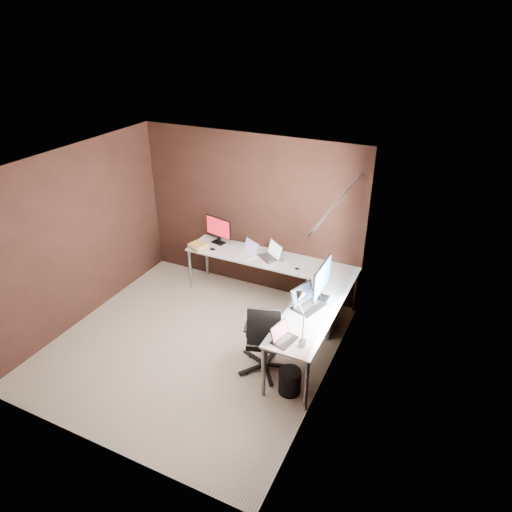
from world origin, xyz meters
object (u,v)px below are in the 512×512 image
(drawer_pedestal, at_px, (321,309))
(laptop_silver, at_px, (271,255))
(laptop_white, at_px, (248,252))
(monitor_left, at_px, (219,229))
(laptop_black_big, at_px, (306,302))
(laptop_black_small, at_px, (283,336))
(book_stack, at_px, (198,246))
(monitor_right, at_px, (322,280))
(desk_lamp, at_px, (300,312))
(wastebasket, at_px, (290,381))
(office_chair, at_px, (265,350))

(drawer_pedestal, xyz_separation_m, laptop_silver, (-0.94, 0.36, 0.48))
(drawer_pedestal, xyz_separation_m, laptop_white, (-1.30, 0.32, 0.48))
(monitor_left, relative_size, laptop_black_big, 1.02)
(laptop_black_small, bearing_deg, book_stack, 67.58)
(monitor_right, bearing_deg, drawer_pedestal, 12.35)
(monitor_right, height_order, laptop_black_big, monitor_right)
(monitor_left, xyz_separation_m, desk_lamp, (2.04, -1.79, 0.15))
(book_stack, bearing_deg, laptop_black_big, -20.36)
(drawer_pedestal, relative_size, monitor_left, 1.23)
(drawer_pedestal, relative_size, laptop_silver, 1.36)
(drawer_pedestal, relative_size, laptop_white, 1.56)
(wastebasket, bearing_deg, monitor_right, 89.05)
(drawer_pedestal, distance_m, book_stack, 2.15)
(monitor_left, bearing_deg, laptop_black_small, -31.96)
(laptop_black_small, height_order, book_stack, laptop_black_small)
(wastebasket, bearing_deg, laptop_black_small, 175.63)
(laptop_black_big, xyz_separation_m, laptop_black_small, (-0.01, -0.76, -0.01))
(monitor_left, height_order, book_stack, monitor_left)
(laptop_black_big, xyz_separation_m, desk_lamp, (0.16, -0.69, 0.34))
(monitor_right, relative_size, book_stack, 1.82)
(laptop_white, height_order, laptop_black_big, laptop_black_big)
(drawer_pedestal, distance_m, monitor_right, 0.83)
(monitor_right, xyz_separation_m, book_stack, (-2.18, 0.55, -0.25))
(laptop_silver, xyz_separation_m, book_stack, (-1.16, -0.21, -0.01))
(drawer_pedestal, distance_m, laptop_black_small, 1.45)
(drawer_pedestal, relative_size, book_stack, 1.71)
(laptop_silver, distance_m, wastebasket, 2.11)
(desk_lamp, height_order, office_chair, desk_lamp)
(laptop_silver, height_order, office_chair, office_chair)
(book_stack, xyz_separation_m, desk_lamp, (2.22, -1.46, 0.35))
(monitor_right, bearing_deg, office_chair, 149.77)
(laptop_black_big, xyz_separation_m, wastebasket, (0.10, -0.76, -0.63))
(laptop_white, bearing_deg, book_stack, -139.02)
(laptop_black_big, relative_size, wastebasket, 1.55)
(monitor_left, relative_size, office_chair, 0.48)
(laptop_white, distance_m, desk_lamp, 2.19)
(drawer_pedestal, height_order, laptop_black_small, laptop_black_small)
(monitor_left, relative_size, wastebasket, 1.58)
(laptop_white, height_order, desk_lamp, desk_lamp)
(laptop_silver, bearing_deg, monitor_left, -149.80)
(monitor_right, bearing_deg, book_stack, 76.04)
(office_chair, bearing_deg, monitor_right, 42.25)
(desk_lamp, xyz_separation_m, wastebasket, (-0.06, -0.07, -0.97))
(book_stack, xyz_separation_m, wastebasket, (2.17, -1.53, -0.62))
(book_stack, bearing_deg, laptop_white, 11.78)
(monitor_right, bearing_deg, laptop_black_small, 172.75)
(desk_lamp, bearing_deg, laptop_black_big, 121.12)
(laptop_silver, relative_size, office_chair, 0.44)
(laptop_silver, distance_m, office_chair, 1.69)
(laptop_white, bearing_deg, monitor_left, -165.92)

